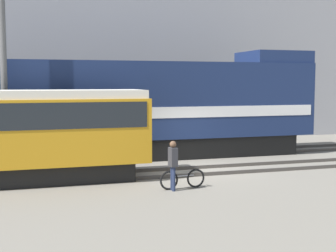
{
  "coord_description": "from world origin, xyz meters",
  "views": [
    {
      "loc": [
        -6.7,
        -17.76,
        3.6
      ],
      "look_at": [
        -1.18,
        0.49,
        1.8
      ],
      "focal_mm": 50.0,
      "sensor_mm": 36.0,
      "label": 1
    }
  ],
  "objects_px": {
    "freight_locomotive": "(107,108)",
    "streetcar": "(18,130)",
    "utility_pole_left": "(3,49)",
    "bicycle": "(183,179)",
    "person": "(173,161)"
  },
  "relations": [
    {
      "from": "bicycle",
      "to": "person",
      "type": "relative_size",
      "value": 0.98
    },
    {
      "from": "bicycle",
      "to": "person",
      "type": "height_order",
      "value": "person"
    },
    {
      "from": "streetcar",
      "to": "utility_pole_left",
      "type": "distance_m",
      "value": 3.68
    },
    {
      "from": "freight_locomotive",
      "to": "bicycle",
      "type": "bearing_deg",
      "value": -78.1
    },
    {
      "from": "bicycle",
      "to": "person",
      "type": "distance_m",
      "value": 0.81
    },
    {
      "from": "freight_locomotive",
      "to": "streetcar",
      "type": "height_order",
      "value": "freight_locomotive"
    },
    {
      "from": "streetcar",
      "to": "person",
      "type": "height_order",
      "value": "streetcar"
    },
    {
      "from": "person",
      "to": "utility_pole_left",
      "type": "relative_size",
      "value": 0.17
    },
    {
      "from": "streetcar",
      "to": "utility_pole_left",
      "type": "relative_size",
      "value": 0.94
    },
    {
      "from": "freight_locomotive",
      "to": "streetcar",
      "type": "bearing_deg",
      "value": -132.7
    },
    {
      "from": "freight_locomotive",
      "to": "streetcar",
      "type": "distance_m",
      "value": 5.76
    },
    {
      "from": "bicycle",
      "to": "person",
      "type": "bearing_deg",
      "value": -155.81
    },
    {
      "from": "streetcar",
      "to": "utility_pole_left",
      "type": "bearing_deg",
      "value": 103.06
    },
    {
      "from": "freight_locomotive",
      "to": "streetcar",
      "type": "relative_size",
      "value": 2.22
    },
    {
      "from": "bicycle",
      "to": "utility_pole_left",
      "type": "bearing_deg",
      "value": 141.43
    }
  ]
}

